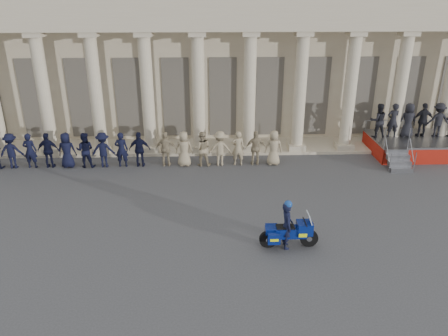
% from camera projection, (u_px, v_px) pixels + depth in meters
% --- Properties ---
extents(ground, '(90.00, 90.00, 0.00)m').
position_uv_depth(ground, '(231.00, 229.00, 16.19)').
color(ground, '#3C3C3E').
rests_on(ground, ground).
extents(building, '(40.00, 12.50, 9.00)m').
position_uv_depth(building, '(221.00, 49.00, 28.00)').
color(building, '#BBAA8C').
rests_on(building, ground).
extents(officer_rank, '(18.30, 0.67, 1.77)m').
position_uv_depth(officer_rank, '(94.00, 150.00, 21.39)').
color(officer_rank, black).
rests_on(officer_rank, ground).
extents(reviewing_stand, '(4.88, 4.19, 2.70)m').
position_uv_depth(reviewing_stand, '(417.00, 126.00, 22.88)').
color(reviewing_stand, gray).
rests_on(reviewing_stand, ground).
extents(motorcycle, '(2.03, 0.83, 1.31)m').
position_uv_depth(motorcycle, '(290.00, 232.00, 14.90)').
color(motorcycle, black).
rests_on(motorcycle, ground).
extents(rider, '(0.41, 0.62, 1.78)m').
position_uv_depth(rider, '(287.00, 224.00, 14.77)').
color(rider, black).
rests_on(rider, ground).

